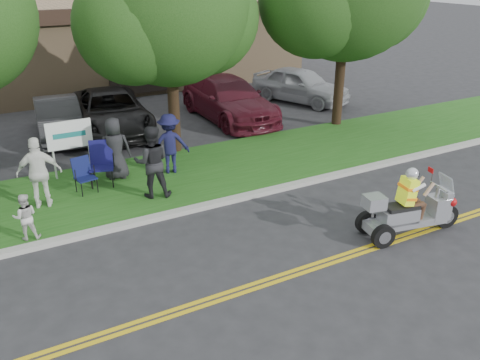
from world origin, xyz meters
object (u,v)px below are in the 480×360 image
spectator_adult_mid (152,162)px  parked_car_far_right (300,85)px  lawn_chair_b (83,173)px  trike_scooter (408,212)px  lawn_chair_a (101,160)px  parked_car_mid (111,112)px  parked_car_left (59,119)px  parked_car_right (229,99)px  spectator_adult_right (39,173)px

spectator_adult_mid → parked_car_far_right: size_ratio=0.43×
lawn_chair_b → trike_scooter: bearing=-54.5°
trike_scooter → lawn_chair_a: trike_scooter is taller
parked_car_mid → parked_car_left: bearing=-178.1°
parked_car_left → trike_scooter: bearing=-57.5°
spectator_adult_mid → lawn_chair_b: bearing=-18.9°
parked_car_mid → parked_car_right: (4.54, -0.66, 0.06)m
trike_scooter → parked_car_left: bearing=127.9°
spectator_adult_mid → spectator_adult_right: size_ratio=1.05×
spectator_adult_mid → parked_car_far_right: spectator_adult_mid is taller
lawn_chair_a → parked_car_far_right: 11.31m
lawn_chair_b → parked_car_left: size_ratio=0.23×
trike_scooter → parked_car_right: size_ratio=0.46×
trike_scooter → parked_car_far_right: (4.76, 11.07, 0.18)m
lawn_chair_a → parked_car_right: (6.15, 4.16, 0.02)m
spectator_adult_right → parked_car_mid: bearing=-108.5°
trike_scooter → spectator_adult_right: size_ratio=1.39×
lawn_chair_b → parked_car_right: 8.09m
parked_car_far_right → parked_car_right: bearing=170.0°
parked_car_right → parked_car_mid: bearing=172.0°
lawn_chair_b → spectator_adult_mid: (1.53, -1.18, 0.43)m
trike_scooter → spectator_adult_right: (-7.10, 5.35, 0.44)m
trike_scooter → parked_car_left: trike_scooter is taller
lawn_chair_b → lawn_chair_a: bearing=17.7°
lawn_chair_a → spectator_adult_right: (-1.71, -0.74, 0.24)m
spectator_adult_right → parked_car_far_right: bearing=-141.9°
parked_car_mid → parked_car_right: parked_car_right is taller
trike_scooter → lawn_chair_a: size_ratio=2.11×
lawn_chair_a → parked_car_left: parked_car_left is taller
trike_scooter → spectator_adult_mid: (-4.45, 4.59, 0.48)m
trike_scooter → spectator_adult_mid: 6.41m
parked_car_right → parked_car_far_right: parked_car_right is taller
spectator_adult_right → parked_car_right: bearing=-135.7°
spectator_adult_mid → parked_car_right: bearing=-113.8°
lawn_chair_a → spectator_adult_right: size_ratio=0.66×
spectator_adult_mid → lawn_chair_a: bearing=-38.9°
lawn_chair_b → parked_car_mid: 5.59m
lawn_chair_a → lawn_chair_b: 0.68m
spectator_adult_right → parked_car_right: 9.27m
lawn_chair_a → lawn_chair_b: lawn_chair_a is taller
lawn_chair_b → parked_car_left: (0.36, 5.29, 0.05)m
parked_car_right → parked_car_far_right: bearing=11.9°
spectator_adult_mid → parked_car_right: 7.69m
spectator_adult_mid → parked_car_mid: (0.67, 6.32, -0.32)m
lawn_chair_a → parked_car_right: bearing=52.3°
parked_car_far_right → parked_car_left: bearing=158.5°
trike_scooter → lawn_chair_b: trike_scooter is taller
spectator_adult_mid → parked_car_far_right: (9.21, 6.48, -0.30)m
spectator_adult_right → parked_car_right: (7.86, 4.90, -0.22)m
lawn_chair_b → parked_car_mid: parked_car_mid is taller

